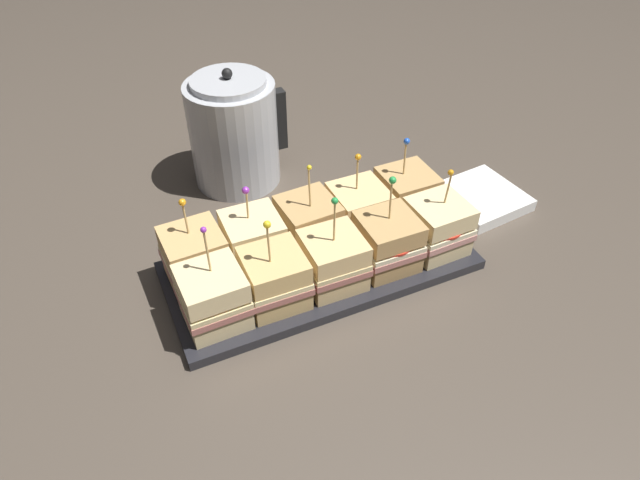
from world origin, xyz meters
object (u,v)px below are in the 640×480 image
(sandwich_back_far_right, at_px, (406,195))
(sandwich_front_left, at_px, (274,278))
(kettle_steel, at_px, (234,132))
(serving_platter, at_px, (320,266))
(sandwich_back_center, at_px, (309,225))
(sandwich_back_far_left, at_px, (195,257))
(sandwich_back_right, at_px, (359,210))
(sandwich_back_left, at_px, (253,240))
(sandwich_front_far_left, at_px, (213,298))
(sandwich_front_center, at_px, (333,261))
(sandwich_front_far_right, at_px, (437,227))
(napkin_stack, at_px, (481,198))
(sandwich_front_right, at_px, (387,242))

(sandwich_back_far_right, bearing_deg, sandwich_front_left, -161.47)
(kettle_steel, bearing_deg, serving_platter, -83.15)
(sandwich_back_far_right, bearing_deg, kettle_steel, 130.75)
(sandwich_front_left, height_order, sandwich_back_center, sandwich_back_center)
(sandwich_back_far_left, xyz_separation_m, sandwich_back_right, (0.30, 0.00, -0.00))
(sandwich_back_left, bearing_deg, sandwich_front_far_left, -134.29)
(sandwich_front_center, bearing_deg, kettle_steel, 95.85)
(sandwich_front_center, height_order, sandwich_back_right, sandwich_front_center)
(sandwich_front_far_right, height_order, napkin_stack, sandwich_front_far_right)
(sandwich_front_left, relative_size, sandwich_back_center, 0.96)
(sandwich_front_center, distance_m, kettle_steel, 0.38)
(sandwich_back_far_right, bearing_deg, sandwich_front_center, -153.03)
(sandwich_back_far_left, bearing_deg, sandwich_back_far_right, 0.37)
(sandwich_front_left, bearing_deg, sandwich_back_left, 89.62)
(sandwich_back_center, bearing_deg, napkin_stack, -0.93)
(sandwich_front_left, height_order, kettle_steel, kettle_steel)
(sandwich_front_far_left, relative_size, sandwich_back_center, 1.01)
(sandwich_front_left, height_order, sandwich_back_far_left, sandwich_front_left)
(sandwich_back_left, relative_size, sandwich_back_right, 0.95)
(sandwich_front_far_left, bearing_deg, sandwich_front_left, 0.76)
(sandwich_back_far_right, height_order, napkin_stack, sandwich_back_far_right)
(sandwich_front_center, xyz_separation_m, sandwich_back_far_left, (-0.20, 0.10, 0.00))
(sandwich_front_right, xyz_separation_m, sandwich_back_far_right, (0.10, 0.10, -0.00))
(sandwich_front_left, relative_size, sandwich_front_right, 0.96)
(sandwich_back_far_right, bearing_deg, sandwich_back_right, -179.21)
(sandwich_back_far_right, bearing_deg, sandwich_front_right, -134.03)
(sandwich_front_center, height_order, sandwich_back_far_right, sandwich_front_center)
(kettle_steel, bearing_deg, napkin_stack, -34.62)
(sandwich_front_far_right, bearing_deg, sandwich_back_left, 161.44)
(serving_platter, relative_size, sandwich_front_far_left, 2.98)
(sandwich_back_center, relative_size, sandwich_back_right, 1.08)
(sandwich_front_right, bearing_deg, sandwich_back_far_left, 162.12)
(sandwich_back_far_left, bearing_deg, sandwich_front_far_left, -89.25)
(sandwich_front_center, height_order, sandwich_back_left, sandwich_front_center)
(sandwich_front_far_left, relative_size, sandwich_front_right, 1.01)
(sandwich_front_far_left, bearing_deg, sandwich_back_right, 18.56)
(sandwich_front_far_left, xyz_separation_m, sandwich_back_far_left, (-0.00, 0.10, 0.00))
(sandwich_back_left, bearing_deg, sandwich_back_far_right, -0.09)
(serving_platter, relative_size, kettle_steel, 2.15)
(sandwich_front_center, bearing_deg, sandwich_front_left, 179.48)
(sandwich_back_far_right, bearing_deg, sandwich_back_far_left, -179.63)
(sandwich_front_right, relative_size, sandwich_back_far_right, 1.05)
(sandwich_back_left, distance_m, sandwich_back_center, 0.10)
(sandwich_front_far_left, relative_size, sandwich_back_far_right, 1.06)
(sandwich_front_far_right, relative_size, napkin_stack, 0.99)
(sandwich_front_far_right, height_order, kettle_steel, kettle_steel)
(serving_platter, distance_m, sandwich_back_left, 0.12)
(sandwich_back_center, xyz_separation_m, napkin_stack, (0.37, -0.01, -0.05))
(sandwich_front_far_left, bearing_deg, sandwich_back_left, 45.71)
(sandwich_front_center, height_order, sandwich_back_center, same)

